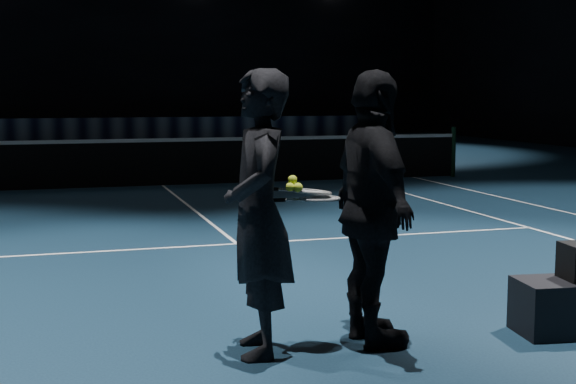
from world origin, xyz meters
name	(u,v)px	position (x,y,z in m)	size (l,w,h in m)	color
floor	(163,186)	(0.00, 0.00, 0.00)	(36.00, 36.00, 0.00)	black
wall_back	(98,14)	(0.00, 18.00, 5.00)	(30.00, 30.00, 0.00)	black
court_lines	(163,186)	(0.00, 0.00, 0.00)	(10.98, 23.78, 0.01)	white
net_post_right	(453,152)	(6.40, 0.00, 0.55)	(0.10, 0.10, 1.10)	black
net_mesh	(163,164)	(0.00, 0.00, 0.45)	(12.80, 0.02, 0.86)	black
net_tape	(163,140)	(0.00, 0.00, 0.92)	(12.80, 0.03, 0.07)	white
sponsor_backdrop	(106,130)	(0.00, 15.50, 0.45)	(22.00, 0.15, 0.90)	black
player_a	(258,214)	(-0.79, -10.48, 1.01)	(0.73, 0.48, 2.01)	black
player_b	(373,209)	(0.05, -10.52, 1.01)	(1.18, 0.49, 2.01)	black
racket_lower	(320,199)	(-0.35, -10.50, 1.10)	(0.68, 0.22, 0.03)	black
racket_upper	(312,192)	(-0.39, -10.46, 1.14)	(0.68, 0.22, 0.03)	black
tennis_balls	(294,185)	(-0.54, -10.49, 1.20)	(0.12, 0.10, 0.12)	gold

